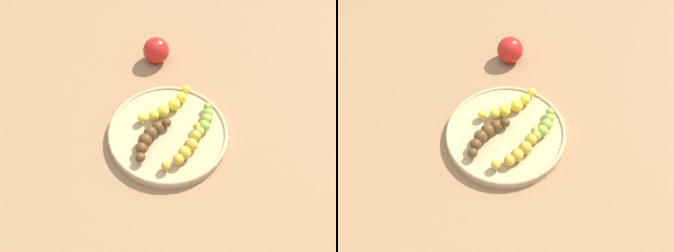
{
  "view_description": "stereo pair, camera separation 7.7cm",
  "coord_description": "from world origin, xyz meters",
  "views": [
    {
      "loc": [
        0.44,
        -0.11,
        0.66
      ],
      "look_at": [
        0.0,
        0.0,
        0.04
      ],
      "focal_mm": 36.02,
      "sensor_mm": 36.0,
      "label": 1
    },
    {
      "loc": [
        0.46,
        -0.04,
        0.66
      ],
      "look_at": [
        0.0,
        0.0,
        0.04
      ],
      "focal_mm": 36.02,
      "sensor_mm": 36.0,
      "label": 2
    }
  ],
  "objects": [
    {
      "name": "banana_overripe",
      "position": [
        0.02,
        -0.05,
        0.03
      ],
      "size": [
        0.1,
        0.1,
        0.03
      ],
      "rotation": [
        0.0,
        0.0,
        3.93
      ],
      "color": "#593819",
      "rests_on": "fruit_bowl"
    },
    {
      "name": "banana_yellow",
      "position": [
        -0.06,
        0.02,
        0.03
      ],
      "size": [
        0.08,
        0.15,
        0.03
      ],
      "rotation": [
        0.0,
        0.0,
        0.45
      ],
      "color": "yellow",
      "rests_on": "fruit_bowl"
    },
    {
      "name": "ground_plane",
      "position": [
        0.0,
        0.0,
        0.0
      ],
      "size": [
        2.4,
        2.4,
        0.0
      ],
      "primitive_type": "plane",
      "color": "#936D47"
    },
    {
      "name": "apple_red",
      "position": [
        -0.26,
        0.03,
        0.04
      ],
      "size": [
        0.07,
        0.07,
        0.07
      ],
      "primitive_type": "sphere",
      "color": "red",
      "rests_on": "ground_plane"
    },
    {
      "name": "banana_spotted",
      "position": [
        0.06,
        0.03,
        0.03
      ],
      "size": [
        0.1,
        0.12,
        0.03
      ],
      "rotation": [
        0.0,
        0.0,
        0.7
      ],
      "color": "gold",
      "rests_on": "fruit_bowl"
    },
    {
      "name": "banana_green",
      "position": [
        0.01,
        0.08,
        0.03
      ],
      "size": [
        0.1,
        0.08,
        0.03
      ],
      "rotation": [
        0.0,
        0.0,
        0.91
      ],
      "color": "#8CAD38",
      "rests_on": "fruit_bowl"
    },
    {
      "name": "fruit_bowl",
      "position": [
        0.0,
        0.0,
        0.01
      ],
      "size": [
        0.28,
        0.28,
        0.02
      ],
      "color": "tan",
      "rests_on": "ground_plane"
    }
  ]
}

